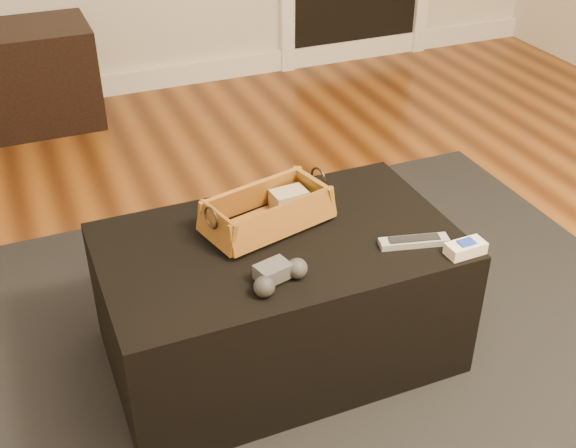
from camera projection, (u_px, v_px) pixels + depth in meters
name	position (u px, v px, depth m)	size (l,w,h in m)	color
baseboard	(146.00, 80.00, 4.04)	(5.00, 0.04, 0.12)	white
area_rug	(286.00, 363.00, 2.21)	(2.60, 2.00, 0.01)	black
ottoman	(279.00, 299.00, 2.13)	(1.00, 0.60, 0.42)	black
tv_remote	(265.00, 223.00, 2.05)	(0.20, 0.04, 0.02)	black
cloth_bundle	(289.00, 199.00, 2.13)	(0.10, 0.07, 0.06)	tan
wicker_basket	(267.00, 213.00, 2.06)	(0.41, 0.28, 0.13)	#AB7126
game_controller	(278.00, 275.00, 1.84)	(0.18, 0.12, 0.06)	#444448
silver_remote	(414.00, 241.00, 1.99)	(0.20, 0.09, 0.02)	#B1B4B9
cream_gadget	(466.00, 248.00, 1.95)	(0.11, 0.06, 0.04)	white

